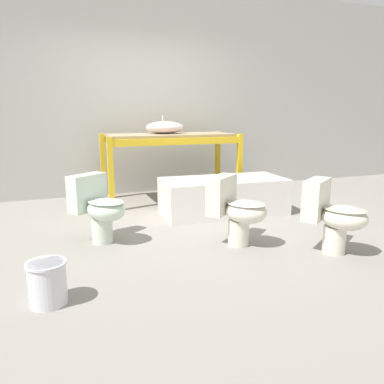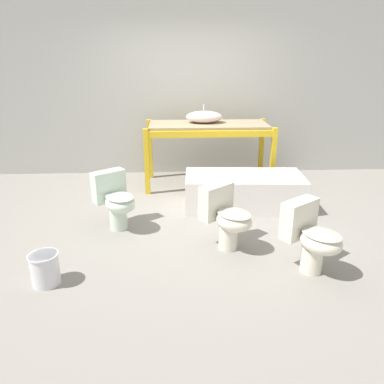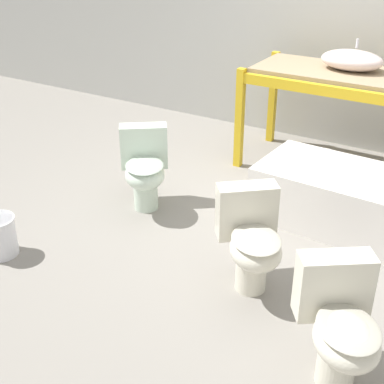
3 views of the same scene
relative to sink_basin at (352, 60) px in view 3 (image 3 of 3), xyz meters
The scene contains 7 objects.
ground_plane 1.66m from the sink_basin, 101.15° to the right, with size 12.00×12.00×0.00m, color gray.
shelving_rack 0.25m from the sink_basin, 49.47° to the right, with size 1.91×0.85×0.96m.
sink_basin is the anchor object (origin of this frame).
bathtub_main 1.38m from the sink_basin, 65.76° to the right, with size 1.59×0.80×0.45m.
toilet_near 2.09m from the sink_basin, 125.51° to the right, with size 0.61×0.64×0.67m.
toilet_far 2.25m from the sink_basin, 87.77° to the right, with size 0.62×0.64×0.67m.
toilet_extra 2.83m from the sink_basin, 72.80° to the right, with size 0.60×0.64×0.67m.
Camera 3 is at (1.51, -3.54, 2.20)m, focal length 50.00 mm.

